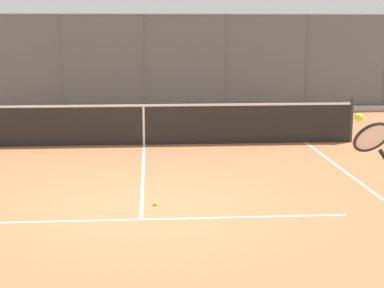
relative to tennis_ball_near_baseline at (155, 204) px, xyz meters
name	(u,v)px	position (x,y,z in m)	size (l,w,h in m)	color
ground_plane	(142,207)	(0.21, 0.06, -0.03)	(60.00, 60.00, 0.00)	#B76B42
court_line_markings	(141,225)	(0.21, 0.92, -0.03)	(7.82, 10.03, 0.01)	white
fence_backdrop	(145,67)	(0.21, -10.98, 1.40)	(18.95, 1.37, 3.14)	#565B60
tennis_net	(144,124)	(0.21, -4.84, 0.46)	(10.04, 0.09, 1.07)	#2D2D2D
tennis_ball_near_baseline	(155,204)	(0.00, 0.00, 0.00)	(0.07, 0.07, 0.07)	#CCDB33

